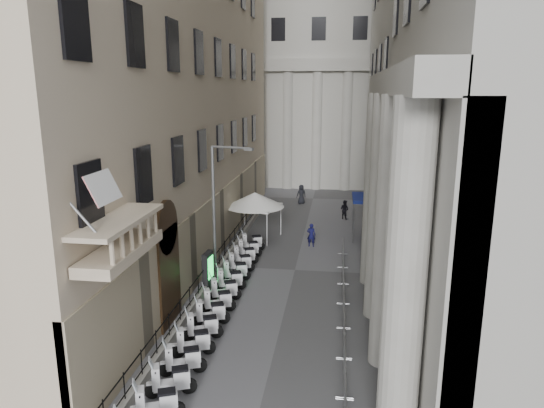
% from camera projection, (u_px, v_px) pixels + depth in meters
% --- Properties ---
extents(far_building, '(22.00, 10.00, 30.00)m').
position_uv_depth(far_building, '(321.00, 44.00, 52.35)').
color(far_building, '#ABA9A2').
rests_on(far_building, ground).
extents(iron_fence, '(0.30, 28.00, 1.40)m').
position_uv_depth(iron_fence, '(217.00, 274.00, 27.41)').
color(iron_fence, black).
rests_on(iron_fence, ground).
extents(blue_awning, '(1.60, 3.00, 3.00)m').
position_uv_depth(blue_awning, '(363.00, 238.00, 34.01)').
color(blue_awning, navy).
rests_on(blue_awning, ground).
extents(scooter_2, '(1.51, 1.02, 1.50)m').
position_uv_depth(scooter_2, '(172.00, 395.00, 16.47)').
color(scooter_2, silver).
rests_on(scooter_2, ground).
extents(scooter_3, '(1.51, 1.02, 1.50)m').
position_uv_depth(scooter_3, '(184.00, 374.00, 17.71)').
color(scooter_3, silver).
rests_on(scooter_3, ground).
extents(scooter_4, '(1.51, 1.02, 1.50)m').
position_uv_depth(scooter_4, '(194.00, 356.00, 18.95)').
color(scooter_4, silver).
rests_on(scooter_4, ground).
extents(scooter_5, '(1.51, 1.02, 1.50)m').
position_uv_depth(scooter_5, '(203.00, 339.00, 20.18)').
color(scooter_5, silver).
rests_on(scooter_5, ground).
extents(scooter_6, '(1.51, 1.02, 1.50)m').
position_uv_depth(scooter_6, '(211.00, 325.00, 21.42)').
color(scooter_6, silver).
rests_on(scooter_6, ground).
extents(scooter_7, '(1.51, 1.02, 1.50)m').
position_uv_depth(scooter_7, '(218.00, 312.00, 22.66)').
color(scooter_7, silver).
rests_on(scooter_7, ground).
extents(scooter_8, '(1.51, 1.02, 1.50)m').
position_uv_depth(scooter_8, '(225.00, 301.00, 23.90)').
color(scooter_8, silver).
rests_on(scooter_8, ground).
extents(scooter_9, '(1.51, 1.02, 1.50)m').
position_uv_depth(scooter_9, '(230.00, 290.00, 25.14)').
color(scooter_9, silver).
rests_on(scooter_9, ground).
extents(scooter_10, '(1.51, 1.02, 1.50)m').
position_uv_depth(scooter_10, '(235.00, 281.00, 26.38)').
color(scooter_10, silver).
rests_on(scooter_10, ground).
extents(scooter_11, '(1.51, 1.02, 1.50)m').
position_uv_depth(scooter_11, '(240.00, 272.00, 27.62)').
color(scooter_11, silver).
rests_on(scooter_11, ground).
extents(scooter_12, '(1.51, 1.02, 1.50)m').
position_uv_depth(scooter_12, '(244.00, 265.00, 28.86)').
color(scooter_12, silver).
rests_on(scooter_12, ground).
extents(scooter_13, '(1.51, 1.02, 1.50)m').
position_uv_depth(scooter_13, '(248.00, 257.00, 30.10)').
color(scooter_13, silver).
rests_on(scooter_13, ground).
extents(scooter_14, '(1.51, 1.02, 1.50)m').
position_uv_depth(scooter_14, '(252.00, 251.00, 31.34)').
color(scooter_14, silver).
rests_on(scooter_14, ground).
extents(barrier_1, '(0.60, 2.40, 1.10)m').
position_uv_depth(barrier_1, '(344.00, 378.00, 17.47)').
color(barrier_1, '#95979C').
rests_on(barrier_1, ground).
extents(barrier_2, '(0.60, 2.40, 1.10)m').
position_uv_depth(barrier_2, '(344.00, 343.00, 19.88)').
color(barrier_2, '#95979C').
rests_on(barrier_2, ground).
extents(barrier_3, '(0.60, 2.40, 1.10)m').
position_uv_depth(barrier_3, '(343.00, 316.00, 22.29)').
color(barrier_3, '#95979C').
rests_on(barrier_3, ground).
extents(barrier_4, '(0.60, 2.40, 1.10)m').
position_uv_depth(barrier_4, '(343.00, 294.00, 24.70)').
color(barrier_4, '#95979C').
rests_on(barrier_4, ground).
extents(barrier_5, '(0.60, 2.40, 1.10)m').
position_uv_depth(barrier_5, '(343.00, 276.00, 27.11)').
color(barrier_5, '#95979C').
rests_on(barrier_5, ground).
extents(barrier_6, '(0.60, 2.40, 1.10)m').
position_uv_depth(barrier_6, '(343.00, 261.00, 29.52)').
color(barrier_6, '#95979C').
rests_on(barrier_6, ground).
extents(security_tent, '(4.04, 4.04, 3.28)m').
position_uv_depth(security_tent, '(252.00, 199.00, 33.81)').
color(security_tent, silver).
rests_on(security_tent, ground).
extents(street_lamp, '(2.35, 0.77, 7.35)m').
position_uv_depth(street_lamp, '(218.00, 203.00, 25.57)').
color(street_lamp, '#95989D').
rests_on(street_lamp, ground).
extents(info_kiosk, '(0.38, 0.99, 2.05)m').
position_uv_depth(info_kiosk, '(208.00, 271.00, 24.96)').
color(info_kiosk, black).
rests_on(info_kiosk, ground).
extents(pedestrian_a, '(0.62, 0.45, 1.58)m').
position_uv_depth(pedestrian_a, '(311.00, 235.00, 32.04)').
color(pedestrian_a, '#0E0E38').
rests_on(pedestrian_a, ground).
extents(pedestrian_b, '(0.96, 0.91, 1.56)m').
position_uv_depth(pedestrian_b, '(345.00, 210.00, 38.96)').
color(pedestrian_b, black).
rests_on(pedestrian_b, ground).
extents(pedestrian_c, '(1.02, 0.87, 1.78)m').
position_uv_depth(pedestrian_c, '(301.00, 194.00, 44.13)').
color(pedestrian_c, black).
rests_on(pedestrian_c, ground).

